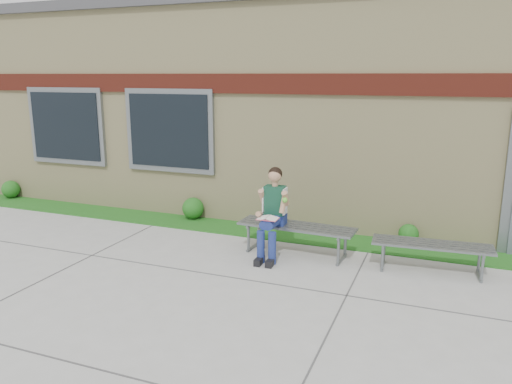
% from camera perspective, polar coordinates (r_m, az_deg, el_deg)
% --- Properties ---
extents(ground, '(80.00, 80.00, 0.00)m').
position_cam_1_polar(ground, '(6.41, 0.41, -12.15)').
color(ground, '#9E9E99').
rests_on(ground, ground).
extents(grass_strip, '(16.00, 0.80, 0.02)m').
position_cam_1_polar(grass_strip, '(8.72, 6.56, -5.18)').
color(grass_strip, '#1B4D14').
rests_on(grass_strip, ground).
extents(school_building, '(16.20, 6.22, 4.20)m').
position_cam_1_polar(school_building, '(11.61, 11.21, 9.78)').
color(school_building, beige).
rests_on(school_building, ground).
extents(bench_left, '(1.85, 0.60, 0.47)m').
position_cam_1_polar(bench_left, '(7.82, 4.63, -4.55)').
color(bench_left, slate).
rests_on(bench_left, ground).
extents(bench_right, '(1.67, 0.56, 0.43)m').
position_cam_1_polar(bench_right, '(7.55, 19.41, -6.26)').
color(bench_right, slate).
rests_on(bench_right, ground).
extents(girl, '(0.50, 0.82, 1.38)m').
position_cam_1_polar(girl, '(7.63, 1.89, -2.17)').
color(girl, navy).
rests_on(girl, ground).
extents(shrub_west, '(0.40, 0.40, 0.40)m').
position_cam_1_polar(shrub_west, '(12.64, -26.23, 0.29)').
color(shrub_west, '#1B4D14').
rests_on(shrub_west, grass_strip).
extents(shrub_mid, '(0.42, 0.42, 0.42)m').
position_cam_1_polar(shrub_mid, '(9.76, -7.21, -1.85)').
color(shrub_mid, '#1B4D14').
rests_on(shrub_mid, grass_strip).
extents(shrub_east, '(0.33, 0.33, 0.33)m').
position_cam_1_polar(shrub_east, '(8.67, 17.04, -4.59)').
color(shrub_east, '#1B4D14').
rests_on(shrub_east, grass_strip).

